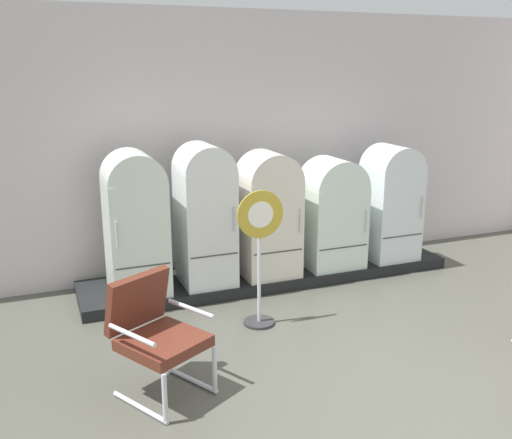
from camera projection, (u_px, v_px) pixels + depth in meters
name	position (u px, v px, depth m)	size (l,w,h in m)	color
ground	(422.00, 415.00, 4.38)	(12.00, 10.00, 0.05)	#4C4C43
back_wall	(251.00, 142.00, 7.23)	(11.76, 0.12, 3.23)	silver
display_plinth	(270.00, 274.00, 7.07)	(4.58, 0.95, 0.13)	black
refrigerator_0	(135.00, 219.00, 6.17)	(0.62, 0.71, 1.57)	silver
refrigerator_1	(205.00, 210.00, 6.42)	(0.59, 0.67, 1.61)	white
refrigerator_2	(268.00, 211.00, 6.69)	(0.66, 0.62, 1.49)	silver
refrigerator_3	(332.00, 211.00, 7.02)	(0.71, 0.64, 1.36)	silver
refrigerator_4	(391.00, 199.00, 7.30)	(0.63, 0.63, 1.47)	white
armchair_left	(155.00, 330.00, 4.52)	(0.84, 0.88, 0.97)	silver
sign_stand	(260.00, 259.00, 5.66)	(0.48, 0.32, 1.41)	#2D2D30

